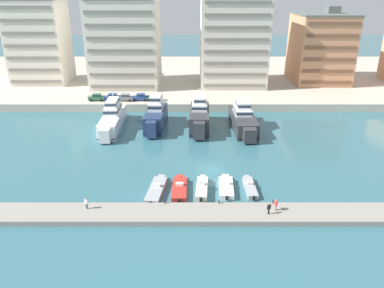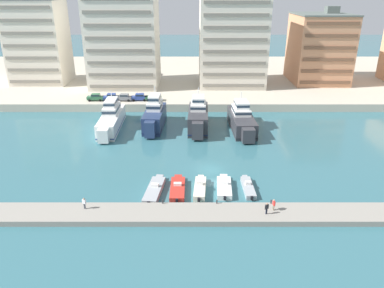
{
  "view_description": "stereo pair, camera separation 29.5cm",
  "coord_description": "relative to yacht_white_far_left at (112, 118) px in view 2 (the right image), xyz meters",
  "views": [
    {
      "loc": [
        -3.49,
        -57.31,
        28.75
      ],
      "look_at": [
        -3.38,
        5.43,
        2.5
      ],
      "focal_mm": 35.0,
      "sensor_mm": 36.0,
      "label": 1
    },
    {
      "loc": [
        -3.2,
        -57.31,
        28.75
      ],
      "look_at": [
        -3.38,
        5.43,
        2.5
      ],
      "focal_mm": 35.0,
      "sensor_mm": 36.0,
      "label": 2
    }
  ],
  "objects": [
    {
      "name": "motorboat_red_left",
      "position": [
        15.53,
        -27.78,
        -1.81
      ],
      "size": [
        2.19,
        7.87,
        1.31
      ],
      "color": "red",
      "rests_on": "ground"
    },
    {
      "name": "apartment_block_far_left",
      "position": [
        -27.8,
        35.7,
        11.8
      ],
      "size": [
        16.09,
        13.4,
        26.03
      ],
      "color": "silver",
      "rests_on": "quay_promenade"
    },
    {
      "name": "car_blue_left",
      "position": [
        -3.0,
        15.27,
        0.69
      ],
      "size": [
        4.13,
        1.98,
        1.8
      ],
      "color": "#28428E",
      "rests_on": "quay_promenade"
    },
    {
      "name": "motorboat_grey_far_left",
      "position": [
        12.03,
        -28.12,
        -1.82
      ],
      "size": [
        2.96,
        8.73,
        1.32
      ],
      "color": "#9EA3A8",
      "rests_on": "ground"
    },
    {
      "name": "motorboat_white_center_left",
      "position": [
        22.68,
        -27.34,
        -1.81
      ],
      "size": [
        2.48,
        7.38,
        1.36
      ],
      "color": "white",
      "rests_on": "ground"
    },
    {
      "name": "quay_promenade",
      "position": [
        20.93,
        46.75,
        -1.27
      ],
      "size": [
        180.0,
        70.0,
        1.98
      ],
      "primitive_type": "cube",
      "color": "#BCB29E",
      "rests_on": "ground"
    },
    {
      "name": "bollard_west_mid",
      "position": [
        21.21,
        -32.58,
        -1.14
      ],
      "size": [
        0.2,
        0.2,
        0.61
      ],
      "color": "#2D2D33",
      "rests_on": "pier_dock"
    },
    {
      "name": "bollard_east_mid",
      "position": [
        28.81,
        -32.58,
        -1.14
      ],
      "size": [
        0.2,
        0.2,
        0.61
      ],
      "color": "#2D2D33",
      "rests_on": "pier_dock"
    },
    {
      "name": "car_green_center",
      "position": [
        7.84,
        15.13,
        0.69
      ],
      "size": [
        4.15,
        2.02,
        1.8
      ],
      "color": "#2D6642",
      "rests_on": "quay_promenade"
    },
    {
      "name": "yacht_white_far_left",
      "position": [
        0.0,
        0.0,
        0.0
      ],
      "size": [
        4.09,
        18.65,
        8.06
      ],
      "color": "white",
      "rests_on": "ground"
    },
    {
      "name": "yacht_navy_left",
      "position": [
        9.43,
        0.75,
        0.34
      ],
      "size": [
        4.48,
        15.23,
        8.88
      ],
      "color": "navy",
      "rests_on": "ground"
    },
    {
      "name": "car_grey_mid_left",
      "position": [
        0.34,
        14.96,
        0.69
      ],
      "size": [
        4.18,
        2.08,
        1.8
      ],
      "color": "slate",
      "rests_on": "quay_promenade"
    },
    {
      "name": "car_green_far_left",
      "position": [
        -7.0,
        15.11,
        0.69
      ],
      "size": [
        4.14,
        2.0,
        1.8
      ],
      "color": "#2D6642",
      "rests_on": "quay_promenade"
    },
    {
      "name": "pedestrian_far_side",
      "position": [
        27.68,
        -35.22,
        -0.48
      ],
      "size": [
        0.58,
        0.41,
        1.66
      ],
      "color": "#282D3D",
      "rests_on": "pier_dock"
    },
    {
      "name": "pedestrian_mid_deck",
      "position": [
        3.05,
        -33.95,
        -0.47
      ],
      "size": [
        0.62,
        0.36,
        1.68
      ],
      "color": "#4C515B",
      "rests_on": "pier_dock"
    },
    {
      "name": "pedestrian_near_edge",
      "position": [
        28.8,
        -34.29,
        -0.49
      ],
      "size": [
        0.34,
        0.62,
        1.66
      ],
      "color": "#7A6B56",
      "rests_on": "pier_dock"
    },
    {
      "name": "apartment_block_left",
      "position": [
        -1.72,
        32.11,
        12.89
      ],
      "size": [
        19.5,
        17.16,
        28.25
      ],
      "color": "silver",
      "rests_on": "quay_promenade"
    },
    {
      "name": "apartment_block_center_left",
      "position": [
        56.04,
        37.19,
        9.73
      ],
      "size": [
        16.04,
        18.28,
        21.93
      ],
      "color": "tan",
      "rests_on": "quay_promenade"
    },
    {
      "name": "car_blue_center_left",
      "position": [
        4.26,
        15.25,
        0.69
      ],
      "size": [
        4.13,
        1.99,
        1.8
      ],
      "color": "#28428E",
      "rests_on": "quay_promenade"
    },
    {
      "name": "bollard_west",
      "position": [
        13.61,
        -32.58,
        -1.14
      ],
      "size": [
        0.2,
        0.2,
        0.61
      ],
      "color": "#2D2D33",
      "rests_on": "pier_dock"
    },
    {
      "name": "pier_dock",
      "position": [
        20.93,
        -34.69,
        -1.87
      ],
      "size": [
        120.0,
        4.72,
        0.79
      ],
      "primitive_type": "cube",
      "color": "gray",
      "rests_on": "ground"
    },
    {
      "name": "yacht_charcoal_center_left",
      "position": [
        28.56,
        -0.66,
        -0.06
      ],
      "size": [
        5.11,
        17.56,
        7.89
      ],
      "color": "#333338",
      "rests_on": "ground"
    },
    {
      "name": "motorboat_grey_center",
      "position": [
        26.36,
        -27.34,
        -1.85
      ],
      "size": [
        1.66,
        7.11,
        1.26
      ],
      "color": "#9EA3A8",
      "rests_on": "ground"
    },
    {
      "name": "motorboat_cream_mid_left",
      "position": [
        18.94,
        -27.94,
        -1.7
      ],
      "size": [
        2.11,
        7.35,
        1.68
      ],
      "color": "beige",
      "rests_on": "ground"
    },
    {
      "name": "apartment_block_mid_left",
      "position": [
        29.31,
        32.84,
        12.42
      ],
      "size": [
        19.04,
        16.21,
        27.3
      ],
      "color": "silver",
      "rests_on": "quay_promenade"
    },
    {
      "name": "ground_plane",
      "position": [
        20.93,
        -20.47,
        -2.26
      ],
      "size": [
        400.0,
        400.0,
        0.0
      ],
      "primitive_type": "plane",
      "color": "#336670"
    },
    {
      "name": "yacht_charcoal_mid_left",
      "position": [
        19.09,
        0.18,
        0.32
      ],
      "size": [
        4.61,
        16.05,
        8.68
      ],
      "color": "#333338",
      "rests_on": "ground"
    }
  ]
}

